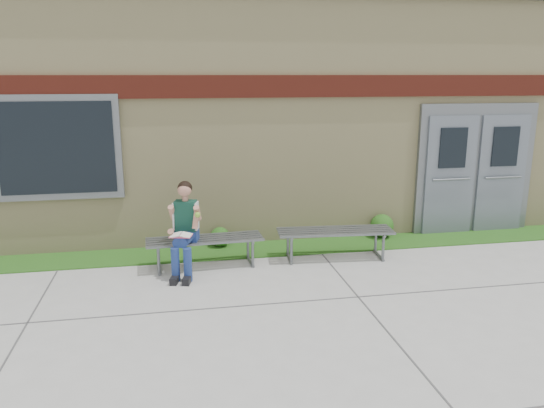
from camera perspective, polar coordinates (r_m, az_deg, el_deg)
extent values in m
plane|color=#9E9E99|center=(6.31, 2.04, -12.44)|extent=(80.00, 80.00, 0.00)
cube|color=#215416|center=(8.67, -1.70, -4.91)|extent=(16.00, 0.80, 0.02)
cube|color=beige|center=(11.61, -4.41, 9.85)|extent=(16.00, 6.00, 4.00)
cube|color=#3F3F42|center=(11.66, -4.61, 20.20)|extent=(16.20, 6.20, 0.20)
cube|color=maroon|center=(8.58, -2.22, 12.52)|extent=(16.00, 0.06, 0.35)
cube|color=slate|center=(8.73, -22.14, 5.61)|extent=(1.90, 0.08, 1.60)
cube|color=black|center=(8.69, -22.19, 5.57)|extent=(1.70, 0.04, 1.40)
cube|color=slate|center=(10.11, 20.96, 3.54)|extent=(2.20, 0.08, 2.30)
cube|color=slate|center=(9.83, 18.57, 2.88)|extent=(0.92, 0.06, 2.10)
cube|color=slate|center=(10.35, 23.42, 2.98)|extent=(0.92, 0.06, 2.10)
cube|color=slate|center=(7.88, -7.25, -3.78)|extent=(1.72, 0.55, 0.03)
cube|color=slate|center=(7.95, -12.12, -5.59)|extent=(0.06, 0.47, 0.39)
cube|color=slate|center=(8.01, -2.32, -5.12)|extent=(0.06, 0.47, 0.39)
cube|color=slate|center=(8.22, 6.82, -2.90)|extent=(1.80, 0.63, 0.03)
cube|color=slate|center=(8.12, 1.97, -4.81)|extent=(0.08, 0.49, 0.40)
cube|color=slate|center=(8.52, 11.34, -4.16)|extent=(0.08, 0.49, 0.40)
cube|color=navy|center=(7.80, -9.14, -3.32)|extent=(0.37, 0.30, 0.15)
cube|color=#0F372C|center=(7.70, -9.25, -1.25)|extent=(0.34, 0.26, 0.44)
sphere|color=tan|center=(7.60, -9.38, 1.52)|extent=(0.24, 0.24, 0.20)
sphere|color=black|center=(7.61, -9.35, 1.69)|extent=(0.25, 0.25, 0.21)
cylinder|color=navy|center=(7.58, -10.18, -3.71)|extent=(0.24, 0.42, 0.14)
cylinder|color=navy|center=(7.54, -8.91, -3.75)|extent=(0.24, 0.42, 0.14)
cylinder|color=navy|center=(7.46, -10.35, -6.43)|extent=(0.11, 0.11, 0.48)
cylinder|color=navy|center=(7.42, -9.05, -6.48)|extent=(0.11, 0.11, 0.48)
cube|color=black|center=(7.47, -10.41, -7.98)|extent=(0.15, 0.26, 0.10)
cube|color=black|center=(7.43, -9.10, -8.04)|extent=(0.15, 0.26, 0.10)
cylinder|color=tan|center=(7.67, -10.69, -0.92)|extent=(0.13, 0.23, 0.25)
cylinder|color=tan|center=(7.59, -8.02, -0.97)|extent=(0.13, 0.23, 0.25)
cube|color=white|center=(7.43, -9.77, -3.29)|extent=(0.34, 0.28, 0.01)
cube|color=#E0547B|center=(7.43, -9.77, -3.37)|extent=(0.34, 0.28, 0.01)
sphere|color=#81BC32|center=(7.46, -8.01, -1.16)|extent=(0.08, 0.08, 0.08)
sphere|color=#215416|center=(8.79, -5.62, -3.53)|extent=(0.32, 0.32, 0.32)
sphere|color=#215416|center=(9.43, 11.74, -2.30)|extent=(0.40, 0.40, 0.40)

